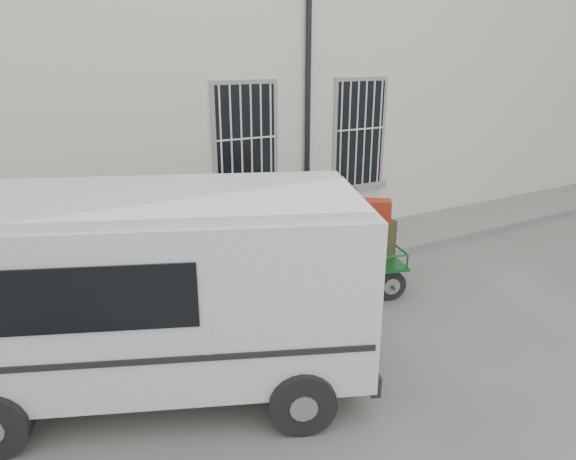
# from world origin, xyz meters

# --- Properties ---
(ground) EXTENTS (80.00, 80.00, 0.00)m
(ground) POSITION_xyz_m (0.00, 0.00, 0.00)
(ground) COLOR #60605C
(ground) RESTS_ON ground
(building) EXTENTS (24.00, 5.15, 6.00)m
(building) POSITION_xyz_m (0.00, 5.50, 3.00)
(building) COLOR beige
(building) RESTS_ON ground
(sidewalk) EXTENTS (24.00, 1.70, 0.15)m
(sidewalk) POSITION_xyz_m (0.00, 2.20, 0.07)
(sidewalk) COLOR slate
(sidewalk) RESTS_ON ground
(luggage_cart) EXTENTS (2.68, 1.62, 1.87)m
(luggage_cart) POSITION_xyz_m (0.01, 0.57, 0.95)
(luggage_cart) COLOR black
(luggage_cart) RESTS_ON ground
(van) EXTENTS (5.18, 3.73, 2.43)m
(van) POSITION_xyz_m (-3.19, -0.51, 1.39)
(van) COLOR silver
(van) RESTS_ON ground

